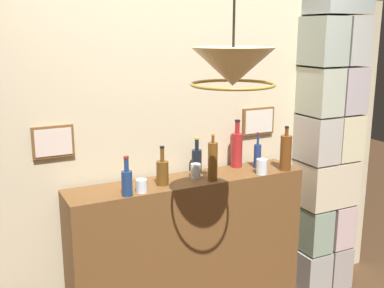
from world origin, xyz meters
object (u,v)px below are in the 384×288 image
Objects in this scene: liquor_bottle_gin at (197,160)px; glass_tumbler_highball at (141,186)px; glass_tumbler_shot at (196,171)px; pendant_lamp at (233,68)px; liquor_bottle_rum at (237,149)px; liquor_bottle_mezcal at (213,161)px; liquor_bottle_vodka at (162,172)px; liquor_bottle_amaro at (286,152)px; liquor_bottle_scotch at (257,155)px; glass_tumbler_rocks at (262,167)px; liquor_bottle_port at (127,181)px.

liquor_bottle_gin is 3.05× the size of glass_tumbler_highball.
pendant_lamp is at bearing -103.81° from glass_tumbler_shot.
liquor_bottle_rum is 1.10× the size of liquor_bottle_mezcal.
liquor_bottle_vodka is (-0.33, 0.07, -0.05)m from liquor_bottle_mezcal.
liquor_bottle_rum reaches higher than liquor_bottle_amaro.
liquor_bottle_scotch is 0.76m from liquor_bottle_vodka.
liquor_bottle_mezcal reaches higher than liquor_bottle_gin.
liquor_bottle_gin reaches higher than glass_tumbler_rocks.
liquor_bottle_scotch is 1.02× the size of liquor_bottle_vodka.
glass_tumbler_shot is at bearing 13.94° from liquor_bottle_port.
pendant_lamp is at bearing -123.81° from liquor_bottle_rum.
liquor_bottle_port is 0.98× the size of liquor_bottle_gin.
liquor_bottle_gin is 0.47× the size of pendant_lamp.
glass_tumbler_shot is (-0.07, 0.10, -0.08)m from liquor_bottle_mezcal.
glass_tumbler_highball is at bearing -178.87° from liquor_bottle_mezcal.
liquor_bottle_mezcal is at bearing 2.72° from liquor_bottle_port.
pendant_lamp reaches higher than liquor_bottle_rum.
pendant_lamp reaches higher than glass_tumbler_highball.
liquor_bottle_amaro is 3.00× the size of glass_tumbler_rocks.
liquor_bottle_amaro is at bearing -10.96° from glass_tumbler_shot.
liquor_bottle_scotch is 0.16m from glass_tumbler_rocks.
liquor_bottle_gin reaches higher than glass_tumbler_highball.
liquor_bottle_vodka is at bearing 23.84° from glass_tumbler_highball.
liquor_bottle_amaro is 0.22m from glass_tumbler_rocks.
liquor_bottle_scotch reaches higher than glass_tumbler_shot.
liquor_bottle_vodka reaches higher than glass_tumbler_highball.
liquor_bottle_mezcal is (0.01, -0.21, 0.04)m from liquor_bottle_gin.
liquor_bottle_scotch is at bearing 8.09° from liquor_bottle_port.
liquor_bottle_rum reaches higher than liquor_bottle_mezcal.
liquor_bottle_vodka is 0.48× the size of pendant_lamp.
glass_tumbler_shot is at bearing 169.04° from liquor_bottle_amaro.
liquor_bottle_rum is 1.39× the size of liquor_bottle_gin.
liquor_bottle_mezcal is at bearing -87.21° from liquor_bottle_gin.
liquor_bottle_mezcal is at bearing -54.72° from glass_tumbler_shot.
pendant_lamp reaches higher than liquor_bottle_scotch.
liquor_bottle_scotch is at bearing -34.18° from liquor_bottle_rum.
liquor_bottle_rum is 1.09× the size of liquor_bottle_amaro.
liquor_bottle_rum is at bearing 14.52° from glass_tumbler_shot.
liquor_bottle_mezcal is 0.57m from liquor_bottle_amaro.
liquor_bottle_scotch is 0.45m from liquor_bottle_mezcal.
glass_tumbler_highball is (-0.50, -0.01, -0.09)m from liquor_bottle_mezcal.
glass_tumbler_highball is (-0.81, -0.21, -0.09)m from liquor_bottle_rum.
liquor_bottle_amaro is (0.57, -0.02, -0.00)m from liquor_bottle_mezcal.
liquor_bottle_scotch is at bearing 15.28° from liquor_bottle_mezcal.
liquor_bottle_amaro is (0.58, -0.23, 0.04)m from liquor_bottle_gin.
liquor_bottle_rum is 3.28× the size of glass_tumbler_rocks.
liquor_bottle_vodka is at bearing 95.89° from pendant_lamp.
liquor_bottle_port is at bearing -179.73° from liquor_bottle_amaro.
liquor_bottle_gin is 1.12m from pendant_lamp.
glass_tumbler_rocks is at bearing -3.99° from liquor_bottle_mezcal.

